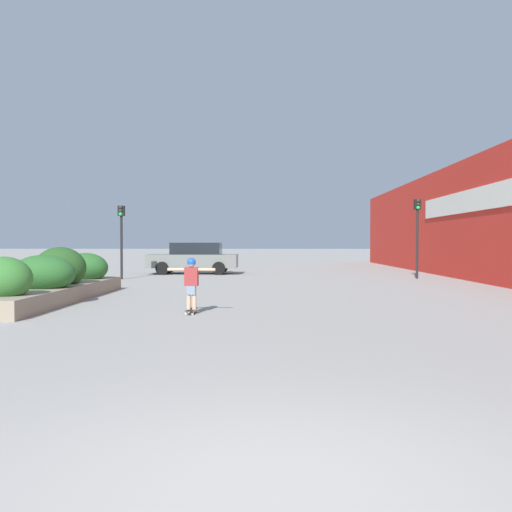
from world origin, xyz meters
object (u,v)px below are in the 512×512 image
(skateboard, at_px, (192,311))
(traffic_light_right, at_px, (417,225))
(skateboarder, at_px, (191,278))
(car_leftmost, at_px, (194,258))
(traffic_light_left, at_px, (121,229))

(skateboard, bearing_deg, traffic_light_right, 61.11)
(skateboard, height_order, traffic_light_right, traffic_light_right)
(skateboard, xyz_separation_m, skateboarder, (-0.00, -0.00, 0.73))
(car_leftmost, bearing_deg, skateboarder, -172.77)
(traffic_light_left, xyz_separation_m, traffic_light_right, (13.09, 0.62, 0.18))
(skateboarder, xyz_separation_m, traffic_light_left, (-4.72, 12.16, 1.42))
(skateboarder, height_order, traffic_light_left, traffic_light_left)
(skateboarder, bearing_deg, car_leftmost, 101.56)
(traffic_light_right, bearing_deg, skateboard, -123.22)
(traffic_light_left, height_order, traffic_light_right, traffic_light_right)
(skateboarder, xyz_separation_m, traffic_light_right, (8.37, 12.78, 1.60))
(skateboarder, xyz_separation_m, car_leftmost, (-2.09, 16.48, 0.03))
(skateboard, distance_m, skateboarder, 0.73)
(skateboarder, distance_m, traffic_light_right, 15.36)
(car_leftmost, xyz_separation_m, traffic_light_right, (10.46, -3.71, 1.57))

